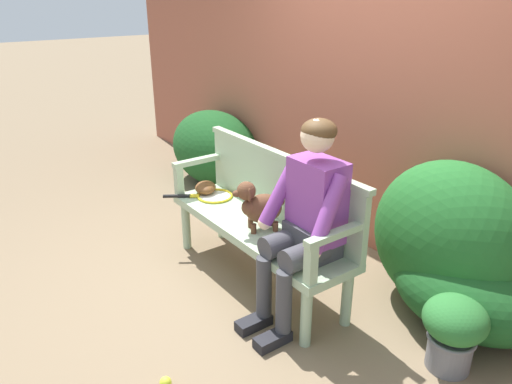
# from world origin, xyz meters

# --- Properties ---
(ground_plane) EXTENTS (40.00, 40.00, 0.00)m
(ground_plane) POSITION_xyz_m (0.00, 0.00, 0.00)
(ground_plane) COLOR #7A664C
(brick_garden_fence) EXTENTS (8.00, 0.30, 2.25)m
(brick_garden_fence) POSITION_xyz_m (0.00, 1.23, 1.13)
(brick_garden_fence) COLOR #9E5642
(brick_garden_fence) RESTS_ON ground
(hedge_bush_far_right) EXTENTS (1.05, 0.93, 0.58)m
(hedge_bush_far_right) POSITION_xyz_m (1.21, 0.84, 0.29)
(hedge_bush_far_right) COLOR #194C1E
(hedge_bush_far_right) RESTS_ON ground
(hedge_bush_mid_left) EXTENTS (1.19, 0.80, 0.81)m
(hedge_bush_mid_left) POSITION_xyz_m (-1.91, 0.81, 0.40)
(hedge_bush_mid_left) COLOR #194C1E
(hedge_bush_mid_left) RESTS_ON ground
(hedge_bush_mid_right) EXTENTS (1.07, 0.76, 1.04)m
(hedge_bush_mid_right) POSITION_xyz_m (0.99, 0.83, 0.52)
(hedge_bush_mid_right) COLOR #1E5B23
(hedge_bush_mid_right) RESTS_ON ground
(garden_bench) EXTENTS (1.66, 0.46, 0.47)m
(garden_bench) POSITION_xyz_m (0.00, 0.00, 0.40)
(garden_bench) COLOR #9EB793
(garden_bench) RESTS_ON ground
(bench_backrest) EXTENTS (1.70, 0.06, 0.50)m
(bench_backrest) POSITION_xyz_m (0.00, 0.20, 0.72)
(bench_backrest) COLOR #9EB793
(bench_backrest) RESTS_ON garden_bench
(bench_armrest_left_end) EXTENTS (0.06, 0.46, 0.28)m
(bench_armrest_left_end) POSITION_xyz_m (-0.79, -0.08, 0.67)
(bench_armrest_left_end) COLOR #9EB793
(bench_armrest_left_end) RESTS_ON garden_bench
(bench_armrest_right_end) EXTENTS (0.06, 0.46, 0.28)m
(bench_armrest_right_end) POSITION_xyz_m (0.79, -0.08, 0.67)
(bench_armrest_right_end) COLOR #9EB793
(bench_armrest_right_end) RESTS_ON garden_bench
(person_seated) EXTENTS (0.56, 0.63, 1.34)m
(person_seated) POSITION_xyz_m (0.54, -0.01, 0.74)
(person_seated) COLOR black
(person_seated) RESTS_ON ground
(dog_on_bench) EXTENTS (0.26, 0.36, 0.36)m
(dog_on_bench) POSITION_xyz_m (0.08, -0.03, 0.65)
(dog_on_bench) COLOR brown
(dog_on_bench) RESTS_ON garden_bench
(tennis_racket) EXTENTS (0.44, 0.56, 0.03)m
(tennis_racket) POSITION_xyz_m (-0.61, -0.00, 0.48)
(tennis_racket) COLOR yellow
(tennis_racket) RESTS_ON garden_bench
(baseball_glove) EXTENTS (0.28, 0.26, 0.09)m
(baseball_glove) POSITION_xyz_m (-0.72, 0.01, 0.51)
(baseball_glove) COLOR brown
(baseball_glove) RESTS_ON garden_bench
(tennis_ball) EXTENTS (0.07, 0.07, 0.07)m
(tennis_ball) POSITION_xyz_m (0.57, -1.02, 0.03)
(tennis_ball) COLOR #CCDB33
(tennis_ball) RESTS_ON ground
(potted_plant) EXTENTS (0.36, 0.36, 0.46)m
(potted_plant) POSITION_xyz_m (1.38, 0.37, 0.27)
(potted_plant) COLOR slate
(potted_plant) RESTS_ON ground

